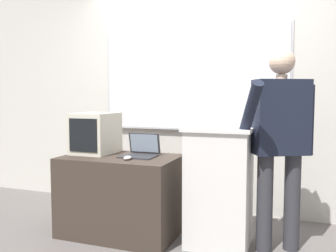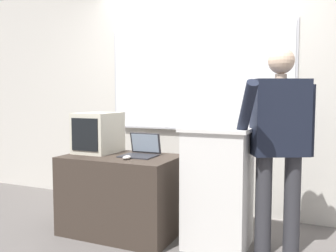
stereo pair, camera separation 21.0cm
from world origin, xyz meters
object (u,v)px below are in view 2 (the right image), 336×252
(lectern_podium, at_px, (218,187))
(crt_monitor, at_px, (98,133))
(wireless_keyboard, at_px, (215,127))
(laptop, at_px, (142,150))
(side_desk, at_px, (122,194))
(computer_mouse_by_laptop, at_px, (127,157))
(person_presenter, at_px, (279,137))

(lectern_podium, bearing_deg, crt_monitor, 178.89)
(lectern_podium, xyz_separation_m, wireless_keyboard, (-0.01, -0.06, 0.51))
(lectern_podium, xyz_separation_m, laptop, (-0.74, 0.02, 0.27))
(side_desk, bearing_deg, wireless_keyboard, 0.24)
(wireless_keyboard, bearing_deg, laptop, 173.24)
(side_desk, xyz_separation_m, computer_mouse_by_laptop, (0.14, -0.14, 0.38))
(person_presenter, bearing_deg, computer_mouse_by_laptop, 165.40)
(laptop, bearing_deg, person_presenter, 1.22)
(side_desk, distance_m, computer_mouse_by_laptop, 0.43)
(person_presenter, bearing_deg, crt_monitor, 154.43)
(lectern_podium, distance_m, person_presenter, 0.66)
(laptop, bearing_deg, crt_monitor, 179.79)
(computer_mouse_by_laptop, bearing_deg, crt_monitor, 152.95)
(side_desk, distance_m, wireless_keyboard, 1.11)
(lectern_podium, relative_size, wireless_keyboard, 2.26)
(lectern_podium, bearing_deg, person_presenter, 5.66)
(lectern_podium, height_order, side_desk, lectern_podium)
(person_presenter, relative_size, laptop, 5.28)
(person_presenter, height_order, wireless_keyboard, person_presenter)
(lectern_podium, bearing_deg, computer_mouse_by_laptop, -164.47)
(computer_mouse_by_laptop, bearing_deg, side_desk, 134.96)
(person_presenter, xyz_separation_m, wireless_keyboard, (-0.50, -0.11, 0.07))
(wireless_keyboard, relative_size, crt_monitor, 1.03)
(laptop, bearing_deg, side_desk, -152.01)
(lectern_podium, xyz_separation_m, crt_monitor, (-1.22, 0.02, 0.41))
(person_presenter, relative_size, wireless_keyboard, 3.67)
(person_presenter, distance_m, crt_monitor, 1.70)
(laptop, bearing_deg, wireless_keyboard, -6.76)
(side_desk, relative_size, person_presenter, 0.63)
(laptop, bearing_deg, lectern_podium, -1.71)
(person_presenter, bearing_deg, wireless_keyboard, 166.28)
(side_desk, bearing_deg, computer_mouse_by_laptop, -45.04)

